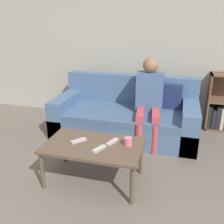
{
  "coord_description": "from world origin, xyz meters",
  "views": [
    {
      "loc": [
        0.84,
        -1.41,
        1.64
      ],
      "look_at": [
        0.08,
        1.34,
        0.57
      ],
      "focal_mm": 40.0,
      "sensor_mm": 36.0,
      "label": 1
    }
  ],
  "objects_px": {
    "couch": "(126,116)",
    "tv_remote_1": "(99,149)",
    "tv_remote_0": "(78,141)",
    "cup_near": "(128,142)",
    "tv_remote_2": "(112,142)",
    "person_adult": "(149,95)",
    "coffee_table": "(93,148)"
  },
  "relations": [
    {
      "from": "person_adult",
      "to": "tv_remote_2",
      "type": "relative_size",
      "value": 6.59
    },
    {
      "from": "person_adult",
      "to": "tv_remote_1",
      "type": "height_order",
      "value": "person_adult"
    },
    {
      "from": "tv_remote_2",
      "to": "couch",
      "type": "bearing_deg",
      "value": 117.11
    },
    {
      "from": "coffee_table",
      "to": "person_adult",
      "type": "relative_size",
      "value": 0.87
    },
    {
      "from": "tv_remote_1",
      "to": "tv_remote_2",
      "type": "distance_m",
      "value": 0.2
    },
    {
      "from": "coffee_table",
      "to": "tv_remote_1",
      "type": "bearing_deg",
      "value": -44.46
    },
    {
      "from": "tv_remote_1",
      "to": "coffee_table",
      "type": "bearing_deg",
      "value": 160.29
    },
    {
      "from": "tv_remote_2",
      "to": "person_adult",
      "type": "bearing_deg",
      "value": 100.08
    },
    {
      "from": "cup_near",
      "to": "tv_remote_0",
      "type": "bearing_deg",
      "value": -173.77
    },
    {
      "from": "tv_remote_2",
      "to": "tv_remote_0",
      "type": "bearing_deg",
      "value": -147.06
    },
    {
      "from": "coffee_table",
      "to": "tv_remote_2",
      "type": "bearing_deg",
      "value": 25.51
    },
    {
      "from": "person_adult",
      "to": "coffee_table",
      "type": "bearing_deg",
      "value": -115.64
    },
    {
      "from": "couch",
      "to": "person_adult",
      "type": "bearing_deg",
      "value": -15.08
    },
    {
      "from": "coffee_table",
      "to": "tv_remote_1",
      "type": "xyz_separation_m",
      "value": [
        0.09,
        -0.09,
        0.05
      ]
    },
    {
      "from": "couch",
      "to": "person_adult",
      "type": "distance_m",
      "value": 0.52
    },
    {
      "from": "person_adult",
      "to": "tv_remote_1",
      "type": "bearing_deg",
      "value": -110.42
    },
    {
      "from": "couch",
      "to": "cup_near",
      "type": "xyz_separation_m",
      "value": [
        0.27,
        -1.19,
        0.21
      ]
    },
    {
      "from": "person_adult",
      "to": "tv_remote_0",
      "type": "height_order",
      "value": "person_adult"
    },
    {
      "from": "person_adult",
      "to": "tv_remote_0",
      "type": "relative_size",
      "value": 7.18
    },
    {
      "from": "coffee_table",
      "to": "tv_remote_1",
      "type": "distance_m",
      "value": 0.14
    },
    {
      "from": "tv_remote_1",
      "to": "person_adult",
      "type": "bearing_deg",
      "value": 100.71
    },
    {
      "from": "tv_remote_1",
      "to": "tv_remote_2",
      "type": "xyz_separation_m",
      "value": [
        0.09,
        0.18,
        0.0
      ]
    },
    {
      "from": "tv_remote_2",
      "to": "cup_near",
      "type": "bearing_deg",
      "value": 18.42
    },
    {
      "from": "coffee_table",
      "to": "tv_remote_2",
      "type": "relative_size",
      "value": 5.71
    },
    {
      "from": "coffee_table",
      "to": "tv_remote_0",
      "type": "bearing_deg",
      "value": 173.88
    },
    {
      "from": "coffee_table",
      "to": "cup_near",
      "type": "bearing_deg",
      "value": 12.13
    },
    {
      "from": "tv_remote_0",
      "to": "cup_near",
      "type": "bearing_deg",
      "value": 46.2
    },
    {
      "from": "couch",
      "to": "coffee_table",
      "type": "distance_m",
      "value": 1.27
    },
    {
      "from": "couch",
      "to": "tv_remote_1",
      "type": "height_order",
      "value": "couch"
    },
    {
      "from": "couch",
      "to": "tv_remote_1",
      "type": "distance_m",
      "value": 1.36
    },
    {
      "from": "coffee_table",
      "to": "cup_near",
      "type": "relative_size",
      "value": 11.75
    },
    {
      "from": "coffee_table",
      "to": "person_adult",
      "type": "height_order",
      "value": "person_adult"
    }
  ]
}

